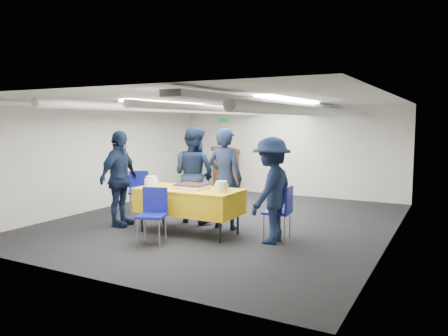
{
  "coord_description": "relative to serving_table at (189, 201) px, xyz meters",
  "views": [
    {
      "loc": [
        3.89,
        -7.25,
        1.89
      ],
      "look_at": [
        0.09,
        -0.2,
        1.05
      ],
      "focal_mm": 35.0,
      "sensor_mm": 36.0,
      "label": 1
    }
  ],
  "objects": [
    {
      "name": "podium",
      "position": [
        -1.48,
        4.12,
        0.05
      ],
      "size": [
        0.62,
        0.53,
        1.25
      ],
      "color": "brown",
      "rests_on": "ground"
    },
    {
      "name": "plate_stack_right",
      "position": [
        0.66,
        -0.05,
        0.29
      ],
      "size": [
        0.22,
        0.22,
        0.18
      ],
      "color": "white",
      "rests_on": "serving_table"
    },
    {
      "name": "sailor_c",
      "position": [
        -1.4,
        -0.16,
        0.31
      ],
      "size": [
        0.53,
        1.06,
        1.74
      ],
      "primitive_type": "imported",
      "rotation": [
        0.0,
        0.0,
        1.68
      ],
      "color": "black",
      "rests_on": "ground"
    },
    {
      "name": "sheet_cake",
      "position": [
        0.07,
        -0.02,
        0.25
      ],
      "size": [
        0.52,
        0.41,
        0.09
      ],
      "color": "white",
      "rests_on": "serving_table"
    },
    {
      "name": "sailor_b",
      "position": [
        -0.38,
        0.76,
        0.35
      ],
      "size": [
        0.96,
        0.79,
        1.81
      ],
      "primitive_type": "imported",
      "rotation": [
        0.0,
        0.0,
        3.02
      ],
      "color": "black",
      "rests_on": "ground"
    },
    {
      "name": "room_shell",
      "position": [
        0.21,
        1.48,
        1.25
      ],
      "size": [
        6.0,
        7.0,
        2.3
      ],
      "color": "silver",
      "rests_on": "ground"
    },
    {
      "name": "chair_right",
      "position": [
        1.56,
        0.33,
        -0.03
      ],
      "size": [
        0.46,
        0.46,
        0.87
      ],
      "color": "gray",
      "rests_on": "ground"
    },
    {
      "name": "ground",
      "position": [
        0.12,
        1.07,
        -0.56
      ],
      "size": [
        7.0,
        7.0,
        0.0
      ],
      "primitive_type": "plane",
      "color": "black",
      "rests_on": "ground"
    },
    {
      "name": "sailor_d",
      "position": [
        1.46,
        0.12,
        0.27
      ],
      "size": [
        0.67,
        1.1,
        1.66
      ],
      "primitive_type": "imported",
      "rotation": [
        0.0,
        0.0,
        -1.62
      ],
      "color": "black",
      "rests_on": "ground"
    },
    {
      "name": "serving_table",
      "position": [
        0.0,
        0.0,
        0.0
      ],
      "size": [
        1.79,
        0.86,
        0.77
      ],
      "color": "black",
      "rests_on": "ground"
    },
    {
      "name": "chair_near",
      "position": [
        -0.16,
        -0.78,
        -0.03
      ],
      "size": [
        0.54,
        0.54,
        0.87
      ],
      "color": "gray",
      "rests_on": "ground"
    },
    {
      "name": "plate_stack_left",
      "position": [
        -0.75,
        -0.05,
        0.29
      ],
      "size": [
        0.24,
        0.24,
        0.17
      ],
      "color": "white",
      "rests_on": "serving_table"
    },
    {
      "name": "sailor_a",
      "position": [
        0.39,
        0.57,
        0.34
      ],
      "size": [
        0.66,
        0.43,
        1.79
      ],
      "primitive_type": "imported",
      "rotation": [
        0.0,
        0.0,
        3.13
      ],
      "color": "black",
      "rests_on": "ground"
    },
    {
      "name": "chair_left",
      "position": [
        -1.87,
        0.95,
        -0.03
      ],
      "size": [
        0.59,
        0.59,
        0.87
      ],
      "color": "gray",
      "rests_on": "ground"
    }
  ]
}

